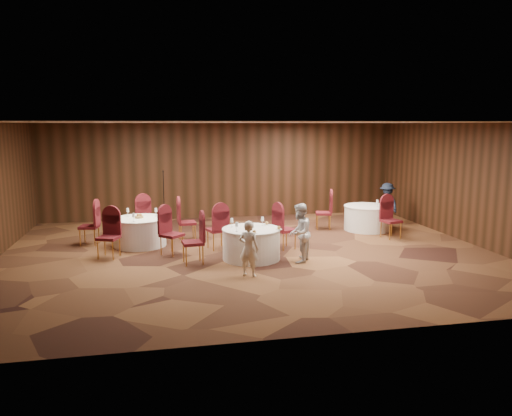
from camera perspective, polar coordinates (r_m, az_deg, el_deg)
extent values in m
plane|color=black|center=(12.40, -0.73, -5.20)|extent=(12.00, 12.00, 0.00)
plane|color=silver|center=(11.99, -0.76, 9.75)|extent=(12.00, 12.00, 0.00)
plane|color=black|center=(17.00, -3.88, 4.28)|extent=(12.00, 0.00, 12.00)
plane|color=black|center=(7.31, 6.58, -2.82)|extent=(12.00, 0.00, 12.00)
plane|color=black|center=(14.45, 23.35, 2.58)|extent=(0.00, 10.00, 10.00)
cylinder|color=white|center=(11.80, -0.54, -4.16)|extent=(1.35, 1.35, 0.72)
cylinder|color=white|center=(11.72, -0.54, -2.43)|extent=(1.38, 1.38, 0.03)
cylinder|color=white|center=(13.43, -13.14, -2.72)|extent=(1.35, 1.35, 0.72)
cylinder|color=white|center=(13.36, -13.20, -1.19)|extent=(1.38, 1.38, 0.03)
cylinder|color=white|center=(15.41, 12.60, -1.14)|extent=(1.37, 1.37, 0.72)
cylinder|color=white|center=(15.35, 12.65, 0.20)|extent=(1.40, 1.40, 0.03)
cylinder|color=silver|center=(11.40, -2.21, -2.68)|extent=(0.06, 0.06, 0.01)
cylinder|color=silver|center=(11.39, -2.21, -2.39)|extent=(0.01, 0.01, 0.11)
cone|color=silver|center=(11.37, -2.22, -1.88)|extent=(0.08, 0.08, 0.10)
cylinder|color=silver|center=(12.05, 0.74, -2.01)|extent=(0.06, 0.06, 0.01)
cylinder|color=silver|center=(12.03, 0.74, -1.74)|extent=(0.01, 0.01, 0.11)
cone|color=silver|center=(12.01, 0.74, -1.25)|extent=(0.08, 0.08, 0.10)
cylinder|color=silver|center=(11.26, -0.41, -2.83)|extent=(0.06, 0.06, 0.01)
cylinder|color=silver|center=(11.24, -0.41, -2.55)|extent=(0.01, 0.01, 0.11)
cone|color=silver|center=(11.22, -0.41, -2.02)|extent=(0.08, 0.08, 0.10)
cylinder|color=silver|center=(11.89, -2.78, -2.17)|extent=(0.06, 0.06, 0.01)
cylinder|color=silver|center=(11.88, -2.79, -1.90)|extent=(0.01, 0.01, 0.11)
cone|color=silver|center=(11.86, -2.79, -1.40)|extent=(0.08, 0.08, 0.10)
cylinder|color=white|center=(11.17, -0.19, -2.92)|extent=(0.15, 0.15, 0.01)
sphere|color=#9E6B33|center=(11.16, -0.19, -2.72)|extent=(0.08, 0.08, 0.08)
cylinder|color=white|center=(11.60, 2.63, -2.45)|extent=(0.15, 0.15, 0.01)
sphere|color=#9E6B33|center=(11.60, 2.63, -2.25)|extent=(0.08, 0.08, 0.08)
cylinder|color=white|center=(12.13, 1.23, -1.92)|extent=(0.15, 0.15, 0.01)
sphere|color=#9E6B33|center=(12.12, 1.23, -1.73)|extent=(0.08, 0.08, 0.08)
cylinder|color=silver|center=(13.54, -11.34, -0.91)|extent=(0.06, 0.06, 0.01)
cylinder|color=silver|center=(13.53, -11.35, -0.67)|extent=(0.01, 0.01, 0.11)
cone|color=silver|center=(13.51, -11.36, -0.23)|extent=(0.08, 0.08, 0.10)
cylinder|color=silver|center=(13.71, -14.43, -0.90)|extent=(0.06, 0.06, 0.01)
cylinder|color=silver|center=(13.70, -14.44, -0.66)|extent=(0.01, 0.01, 0.11)
cone|color=silver|center=(13.68, -14.46, -0.23)|extent=(0.08, 0.08, 0.10)
cylinder|color=silver|center=(12.91, -13.79, -1.50)|extent=(0.06, 0.06, 0.01)
cylinder|color=silver|center=(12.90, -13.80, -1.25)|extent=(0.01, 0.01, 0.11)
cone|color=silver|center=(12.89, -13.82, -0.79)|extent=(0.08, 0.08, 0.10)
cylinder|color=olive|center=(13.36, -13.21, -1.00)|extent=(0.22, 0.22, 0.06)
sphere|color=#9E6B33|center=(13.37, -13.35, -0.74)|extent=(0.07, 0.07, 0.07)
sphere|color=#9E6B33|center=(13.32, -13.05, -0.76)|extent=(0.07, 0.07, 0.07)
cylinder|color=silver|center=(15.20, 13.69, 0.14)|extent=(0.06, 0.06, 0.01)
cylinder|color=silver|center=(15.19, 13.70, 0.35)|extent=(0.01, 0.01, 0.11)
cone|color=silver|center=(15.17, 13.71, 0.75)|extent=(0.08, 0.08, 0.10)
cylinder|color=black|center=(16.12, -10.39, -1.87)|extent=(0.24, 0.24, 0.02)
cylinder|color=black|center=(15.97, -10.48, 1.19)|extent=(0.02, 0.02, 1.72)
cylinder|color=black|center=(15.92, -10.58, 4.18)|extent=(0.04, 0.12, 0.04)
imported|color=silver|center=(10.44, -0.82, -4.66)|extent=(0.52, 0.47, 1.19)
imported|color=silver|center=(11.52, 5.00, -2.86)|extent=(0.79, 0.84, 1.38)
imported|color=#151E31|center=(16.47, 14.75, 0.51)|extent=(0.73, 0.96, 1.32)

